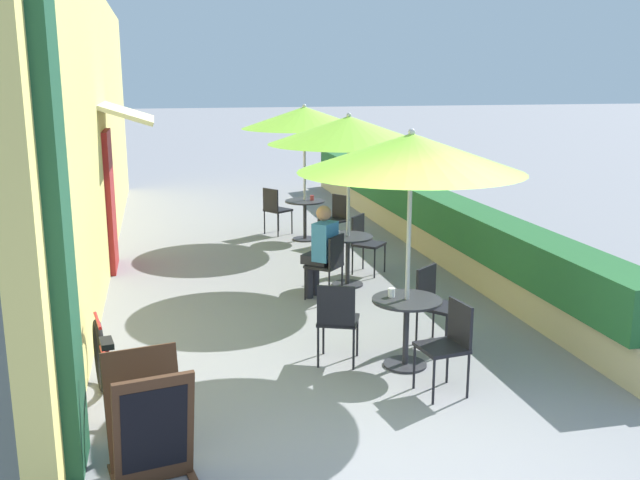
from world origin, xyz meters
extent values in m
plane|color=gray|center=(0.00, 0.00, 0.00)|extent=(120.00, 120.00, 0.00)
cube|color=#E0CC6B|center=(-2.55, 7.12, 2.10)|extent=(0.24, 14.24, 4.20)
cube|color=#19472D|center=(-2.37, 0.60, 2.10)|extent=(0.12, 0.56, 4.20)
cube|color=maroon|center=(-2.39, 6.41, 1.05)|extent=(0.08, 0.96, 2.10)
cube|color=beige|center=(-2.08, 6.41, 2.35)|extent=(0.78, 1.80, 0.30)
cube|color=tan|center=(2.75, 7.02, 0.23)|extent=(0.44, 13.24, 0.45)
cube|color=#235B2D|center=(2.75, 7.02, 0.73)|extent=(0.60, 12.58, 0.56)
cylinder|color=#28282D|center=(0.69, 1.84, 0.01)|extent=(0.44, 0.44, 0.02)
cylinder|color=#28282D|center=(0.69, 1.84, 0.36)|extent=(0.06, 0.06, 0.69)
cylinder|color=#28282D|center=(0.69, 1.84, 0.70)|extent=(0.70, 0.70, 0.02)
cylinder|color=#B7B7BC|center=(0.69, 1.84, 1.15)|extent=(0.04, 0.04, 2.31)
cone|color=#8CD138|center=(0.69, 1.84, 2.17)|extent=(2.19, 2.19, 0.37)
sphere|color=#B7B7BC|center=(0.69, 1.84, 2.37)|extent=(0.07, 0.07, 0.07)
cube|color=black|center=(1.24, 2.27, 0.45)|extent=(0.56, 0.56, 0.04)
cube|color=black|center=(1.12, 2.41, 0.66)|extent=(0.32, 0.26, 0.42)
cylinder|color=black|center=(1.21, 2.02, 0.23)|extent=(0.02, 0.02, 0.45)
cylinder|color=black|center=(1.49, 2.24, 0.23)|extent=(0.02, 0.02, 0.45)
cylinder|color=black|center=(0.98, 2.30, 0.23)|extent=(0.02, 0.02, 0.45)
cylinder|color=black|center=(1.27, 2.52, 0.23)|extent=(0.02, 0.02, 0.45)
cube|color=black|center=(0.05, 2.09, 0.45)|extent=(0.52, 0.52, 0.04)
cube|color=black|center=(-0.02, 1.92, 0.66)|extent=(0.36, 0.17, 0.42)
cylinder|color=black|center=(0.28, 2.20, 0.23)|extent=(0.02, 0.02, 0.45)
cylinder|color=black|center=(-0.05, 2.33, 0.23)|extent=(0.02, 0.02, 0.45)
cylinder|color=black|center=(0.15, 1.86, 0.23)|extent=(0.02, 0.02, 0.45)
cylinder|color=black|center=(-0.18, 1.99, 0.23)|extent=(0.02, 0.02, 0.45)
cube|color=black|center=(0.80, 1.16, 0.45)|extent=(0.45, 0.45, 0.04)
cube|color=black|center=(0.98, 1.18, 0.66)|extent=(0.09, 0.38, 0.42)
cylinder|color=black|center=(0.59, 1.31, 0.23)|extent=(0.02, 0.02, 0.45)
cylinder|color=black|center=(0.64, 0.95, 0.23)|extent=(0.02, 0.02, 0.45)
cylinder|color=black|center=(0.95, 1.36, 0.23)|extent=(0.02, 0.02, 0.45)
cylinder|color=black|center=(1.00, 1.00, 0.23)|extent=(0.02, 0.02, 0.45)
cylinder|color=white|center=(0.57, 1.94, 0.76)|extent=(0.07, 0.07, 0.09)
cylinder|color=#28282D|center=(0.86, 4.73, 0.01)|extent=(0.44, 0.44, 0.02)
cylinder|color=#28282D|center=(0.86, 4.73, 0.36)|extent=(0.06, 0.06, 0.69)
cylinder|color=#28282D|center=(0.86, 4.73, 0.70)|extent=(0.70, 0.70, 0.02)
cylinder|color=#B7B7BC|center=(0.86, 4.73, 1.15)|extent=(0.04, 0.04, 2.31)
cone|color=#8CD138|center=(0.86, 4.73, 2.17)|extent=(2.19, 2.19, 0.37)
sphere|color=#B7B7BC|center=(0.86, 4.73, 2.37)|extent=(0.07, 0.07, 0.07)
cube|color=black|center=(0.39, 4.21, 0.45)|extent=(0.56, 0.56, 0.04)
cube|color=black|center=(0.53, 4.09, 0.66)|extent=(0.28, 0.30, 0.42)
cylinder|color=black|center=(0.38, 4.47, 0.23)|extent=(0.02, 0.02, 0.45)
cylinder|color=black|center=(0.14, 4.20, 0.23)|extent=(0.02, 0.02, 0.45)
cylinder|color=black|center=(0.65, 4.23, 0.23)|extent=(0.02, 0.02, 0.45)
cylinder|color=black|center=(0.41, 3.96, 0.23)|extent=(0.02, 0.02, 0.45)
cylinder|color=#23232D|center=(0.31, 4.39, 0.24)|extent=(0.11, 0.11, 0.47)
cylinder|color=#23232D|center=(0.21, 4.27, 0.24)|extent=(0.11, 0.11, 0.47)
cube|color=#23232D|center=(0.33, 4.27, 0.53)|extent=(0.47, 0.46, 0.12)
cube|color=teal|center=(0.41, 4.20, 0.78)|extent=(0.39, 0.40, 0.50)
sphere|color=#A87556|center=(0.39, 4.21, 1.15)|extent=(0.20, 0.20, 0.20)
cube|color=black|center=(1.32, 5.24, 0.45)|extent=(0.56, 0.56, 0.04)
cube|color=black|center=(1.18, 5.36, 0.66)|extent=(0.28, 0.30, 0.42)
cylinder|color=black|center=(1.33, 4.99, 0.23)|extent=(0.02, 0.02, 0.45)
cylinder|color=black|center=(1.58, 5.25, 0.23)|extent=(0.02, 0.02, 0.45)
cylinder|color=black|center=(1.07, 5.23, 0.23)|extent=(0.02, 0.02, 0.45)
cylinder|color=black|center=(1.31, 5.49, 0.23)|extent=(0.02, 0.02, 0.45)
cylinder|color=white|center=(0.70, 4.68, 0.76)|extent=(0.07, 0.07, 0.09)
cylinder|color=#28282D|center=(0.85, 7.65, 0.01)|extent=(0.44, 0.44, 0.02)
cylinder|color=#28282D|center=(0.85, 7.65, 0.36)|extent=(0.06, 0.06, 0.69)
cylinder|color=#28282D|center=(0.85, 7.65, 0.70)|extent=(0.70, 0.70, 0.02)
cylinder|color=#B7B7BC|center=(0.85, 7.65, 1.15)|extent=(0.04, 0.04, 2.31)
cone|color=#8CD138|center=(0.85, 7.65, 2.17)|extent=(2.19, 2.19, 0.37)
sphere|color=#B7B7BC|center=(0.85, 7.65, 2.37)|extent=(0.07, 0.07, 0.07)
cube|color=black|center=(1.24, 7.07, 0.45)|extent=(0.56, 0.56, 0.04)
cube|color=black|center=(1.39, 7.18, 0.66)|extent=(0.24, 0.33, 0.42)
cylinder|color=black|center=(0.99, 7.12, 0.23)|extent=(0.02, 0.02, 0.45)
cylinder|color=black|center=(1.19, 6.82, 0.23)|extent=(0.02, 0.02, 0.45)
cylinder|color=black|center=(1.29, 7.32, 0.23)|extent=(0.02, 0.02, 0.45)
cylinder|color=black|center=(1.49, 7.03, 0.23)|extent=(0.02, 0.02, 0.45)
cube|color=black|center=(0.46, 8.22, 0.45)|extent=(0.56, 0.56, 0.04)
cube|color=black|center=(0.31, 8.11, 0.66)|extent=(0.24, 0.33, 0.42)
cylinder|color=black|center=(0.71, 8.17, 0.23)|extent=(0.02, 0.02, 0.45)
cylinder|color=black|center=(0.51, 8.47, 0.23)|extent=(0.02, 0.02, 0.45)
cylinder|color=black|center=(0.41, 7.97, 0.23)|extent=(0.02, 0.02, 0.45)
cylinder|color=black|center=(0.21, 8.26, 0.23)|extent=(0.02, 0.02, 0.45)
cylinder|color=#B73D3D|center=(0.98, 7.65, 0.76)|extent=(0.07, 0.07, 0.09)
torus|color=black|center=(-2.29, 1.94, 0.34)|extent=(0.17, 0.68, 0.68)
torus|color=black|center=(-2.11, 0.93, 0.34)|extent=(0.17, 0.68, 0.68)
cylinder|color=#B21E1E|center=(-2.20, 1.43, 0.53)|extent=(0.18, 0.80, 0.04)
cylinder|color=#B21E1E|center=(-2.17, 1.26, 0.36)|extent=(0.14, 0.59, 0.39)
cylinder|color=#B21E1E|center=(-2.15, 1.15, 0.63)|extent=(0.04, 0.04, 0.24)
cube|color=black|center=(-2.15, 1.15, 0.75)|extent=(0.14, 0.23, 0.05)
cylinder|color=#B21E1E|center=(-2.28, 1.90, 0.70)|extent=(0.11, 0.46, 0.03)
cube|color=#422819|center=(-1.86, 0.52, 0.45)|extent=(0.60, 0.33, 0.89)
cube|color=black|center=(-1.87, 0.54, 0.47)|extent=(0.48, 0.25, 0.68)
cube|color=#422819|center=(-1.79, 0.13, 0.45)|extent=(0.60, 0.33, 0.89)
cube|color=black|center=(-1.78, 0.11, 0.47)|extent=(0.48, 0.25, 0.68)
cube|color=#422819|center=(-1.57, 0.37, 0.01)|extent=(0.15, 0.48, 0.02)
camera|label=1|loc=(-1.67, -4.59, 2.90)|focal=40.00mm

